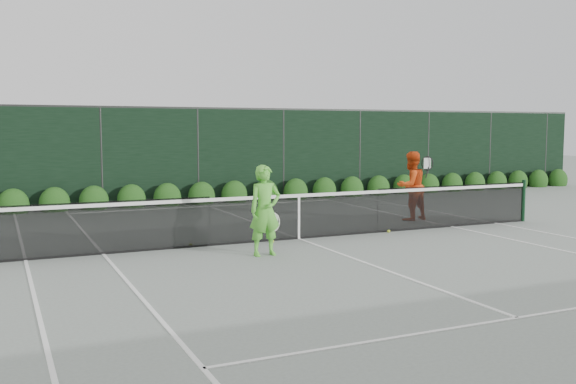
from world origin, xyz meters
name	(u,v)px	position (x,y,z in m)	size (l,w,h in m)	color
ground	(299,239)	(0.00, 0.00, 0.00)	(80.00, 80.00, 0.00)	slate
tennis_net	(298,215)	(-0.02, 0.00, 0.53)	(12.90, 0.10, 1.07)	#11341B
player_woman	(265,211)	(-1.35, -1.35, 0.85)	(0.67, 0.42, 1.71)	#58C038
player_man	(411,186)	(3.88, 1.36, 0.90)	(0.96, 0.79, 1.79)	#D84312
court_lines	(299,239)	(0.00, 0.00, 0.01)	(11.03, 23.83, 0.01)	white
windscreen_fence	(365,178)	(0.00, -2.71, 1.51)	(32.00, 21.07, 3.06)	black
hedge_row	(202,196)	(0.00, 7.15, 0.23)	(31.66, 0.65, 0.94)	#10340E
tennis_balls	(288,239)	(-0.28, -0.07, 0.03)	(4.68, 0.38, 0.07)	#CEE232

